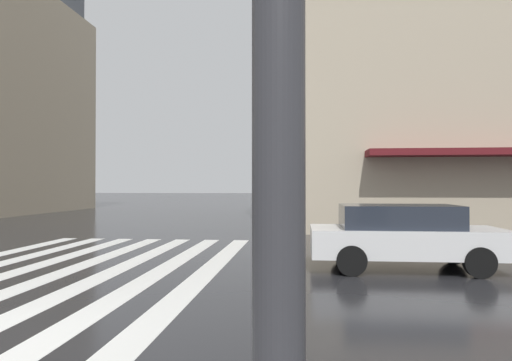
% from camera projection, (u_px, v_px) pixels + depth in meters
% --- Properties ---
extents(zebra_crossing, '(13.00, 6.50, 0.01)m').
position_uv_depth(zebra_crossing, '(52.00, 277.00, 9.26)').
color(zebra_crossing, silver).
rests_on(zebra_crossing, ground_plane).
extents(car_white, '(1.85, 4.10, 1.41)m').
position_uv_depth(car_white, '(403.00, 235.00, 10.06)').
color(car_white, silver).
rests_on(car_white, ground_plane).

